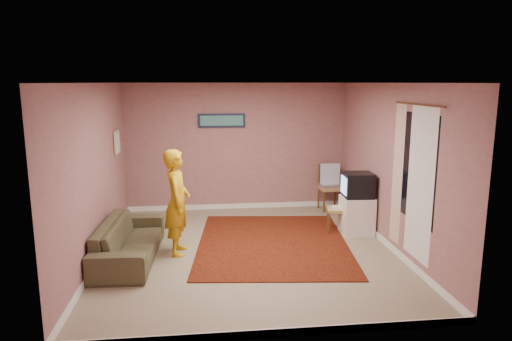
{
  "coord_description": "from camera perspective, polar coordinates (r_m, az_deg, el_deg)",
  "views": [
    {
      "loc": [
        -0.65,
        -6.76,
        2.61
      ],
      "look_at": [
        0.19,
        0.6,
        1.17
      ],
      "focal_mm": 32.0,
      "sensor_mm": 36.0,
      "label": 1
    }
  ],
  "objects": [
    {
      "name": "person",
      "position": [
        7.06,
        -9.82,
        -3.92
      ],
      "size": [
        0.4,
        0.6,
        1.63
      ],
      "primitive_type": "imported",
      "rotation": [
        0.0,
        0.0,
        1.55
      ],
      "color": "gold",
      "rests_on": "ground"
    },
    {
      "name": "wall_front",
      "position": [
        4.51,
        2.1,
        -5.92
      ],
      "size": [
        4.5,
        0.02,
        2.6
      ],
      "primitive_type": "cube",
      "color": "#A56F6C",
      "rests_on": "ground"
    },
    {
      "name": "picture_back",
      "position": [
        9.27,
        -4.31,
        6.25
      ],
      "size": [
        0.95,
        0.04,
        0.28
      ],
      "color": "#141D38",
      "rests_on": "wall_back"
    },
    {
      "name": "chair_b",
      "position": [
        8.17,
        10.18,
        -4.09
      ],
      "size": [
        0.43,
        0.44,
        0.45
      ],
      "rotation": [
        0.0,
        0.0,
        -1.77
      ],
      "color": "tan",
      "rests_on": "ground"
    },
    {
      "name": "chair_a",
      "position": [
        9.51,
        9.24,
        -1.52
      ],
      "size": [
        0.46,
        0.44,
        0.51
      ],
      "rotation": [
        0.0,
        0.0,
        0.09
      ],
      "color": "tan",
      "rests_on": "ground"
    },
    {
      "name": "game_console",
      "position": [
        8.18,
        10.16,
        -4.52
      ],
      "size": [
        0.21,
        0.16,
        0.04
      ],
      "primitive_type": "cube",
      "rotation": [
        0.0,
        0.0,
        0.09
      ],
      "color": "silver",
      "rests_on": "chair_b"
    },
    {
      "name": "curtain_rod",
      "position": [
        6.52,
        19.62,
        7.81
      ],
      "size": [
        0.02,
        1.4,
        0.02
      ],
      "primitive_type": "cylinder",
      "rotation": [
        1.57,
        0.0,
        0.0
      ],
      "color": "brown",
      "rests_on": "wall_right"
    },
    {
      "name": "sofa",
      "position": [
        7.14,
        -15.55,
        -8.39
      ],
      "size": [
        0.86,
        2.03,
        0.58
      ],
      "primitive_type": "imported",
      "rotation": [
        0.0,
        0.0,
        1.53
      ],
      "color": "#4D4B2E",
      "rests_on": "ground"
    },
    {
      "name": "curtain_sheer",
      "position": [
        6.54,
        19.83,
        -1.68
      ],
      "size": [
        0.01,
        0.75,
        2.1
      ],
      "primitive_type": "cube",
      "color": "white",
      "rests_on": "wall_right"
    },
    {
      "name": "wall_left",
      "position": [
        7.07,
        -19.43,
        -0.32
      ],
      "size": [
        0.02,
        5.0,
        2.6
      ],
      "primitive_type": "cube",
      "color": "#A56F6C",
      "rests_on": "ground"
    },
    {
      "name": "picture_left",
      "position": [
        8.57,
        -16.97,
        3.41
      ],
      "size": [
        0.04,
        0.38,
        0.42
      ],
      "color": "beige",
      "rests_on": "wall_left"
    },
    {
      "name": "baseboard_front",
      "position": [
        5.02,
        1.98,
        -19.66
      ],
      "size": [
        4.5,
        0.02,
        0.1
      ],
      "primitive_type": "cube",
      "color": "white",
      "rests_on": "ground"
    },
    {
      "name": "blue_throw",
      "position": [
        9.5,
        9.23,
        -0.4
      ],
      "size": [
        0.4,
        0.05,
        0.42
      ],
      "primitive_type": "cube",
      "color": "#8BAEE3",
      "rests_on": "chair_a"
    },
    {
      "name": "window",
      "position": [
        6.64,
        19.48,
        0.29
      ],
      "size": [
        0.01,
        1.1,
        1.5
      ],
      "primitive_type": "cube",
      "color": "black",
      "rests_on": "wall_right"
    },
    {
      "name": "baseboard_back",
      "position": [
        9.62,
        -2.37,
        -4.45
      ],
      "size": [
        4.5,
        0.02,
        0.1
      ],
      "primitive_type": "cube",
      "color": "white",
      "rests_on": "ground"
    },
    {
      "name": "wall_back",
      "position": [
        9.38,
        -2.43,
        2.94
      ],
      "size": [
        4.5,
        0.02,
        2.6
      ],
      "primitive_type": "cube",
      "color": "#A56F6C",
      "rests_on": "ground"
    },
    {
      "name": "dvd_player",
      "position": [
        9.52,
        9.23,
        -1.88
      ],
      "size": [
        0.44,
        0.35,
        0.07
      ],
      "primitive_type": "cube",
      "rotation": [
        0.0,
        0.0,
        0.19
      ],
      "color": "#B9B9BE",
      "rests_on": "chair_a"
    },
    {
      "name": "baseboard_right",
      "position": [
        7.79,
        15.9,
        -8.65
      ],
      "size": [
        0.02,
        5.0,
        0.1
      ],
      "primitive_type": "cube",
      "color": "white",
      "rests_on": "ground"
    },
    {
      "name": "curtain_floral",
      "position": [
        7.15,
        17.27,
        -0.47
      ],
      "size": [
        0.01,
        0.35,
        2.1
      ],
      "primitive_type": "cube",
      "color": "white",
      "rests_on": "wall_right"
    },
    {
      "name": "ground",
      "position": [
        7.28,
        -0.93,
        -10.03
      ],
      "size": [
        5.0,
        5.0,
        0.0
      ],
      "primitive_type": "plane",
      "color": "gray",
      "rests_on": "ground"
    },
    {
      "name": "crt_tv",
      "position": [
        8.01,
        12.6,
        -1.78
      ],
      "size": [
        0.52,
        0.46,
        0.42
      ],
      "rotation": [
        0.0,
        0.0,
        -0.05
      ],
      "color": "black",
      "rests_on": "tv_cabinet"
    },
    {
      "name": "ceiling",
      "position": [
        6.79,
        -1.0,
        10.9
      ],
      "size": [
        4.5,
        5.0,
        0.02
      ],
      "primitive_type": "cube",
      "color": "silver",
      "rests_on": "wall_back"
    },
    {
      "name": "wall_right",
      "position": [
        7.47,
        16.47,
        0.44
      ],
      "size": [
        0.02,
        5.0,
        2.6
      ],
      "primitive_type": "cube",
      "color": "#A56F6C",
      "rests_on": "ground"
    },
    {
      "name": "tv_cabinet",
      "position": [
        8.15,
        12.47,
        -5.51
      ],
      "size": [
        0.52,
        0.47,
        0.66
      ],
      "primitive_type": "cube",
      "color": "white",
      "rests_on": "ground"
    },
    {
      "name": "area_rug",
      "position": [
        7.61,
        2.1,
        -9.03
      ],
      "size": [
        2.71,
        3.25,
        0.02
      ],
      "primitive_type": "cube",
      "rotation": [
        0.0,
        0.0,
        -0.1
      ],
      "color": "black",
      "rests_on": "ground"
    },
    {
      "name": "baseboard_left",
      "position": [
        7.4,
        -18.73,
        -9.85
      ],
      "size": [
        0.02,
        5.0,
        0.1
      ],
      "primitive_type": "cube",
      "color": "white",
      "rests_on": "ground"
    }
  ]
}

